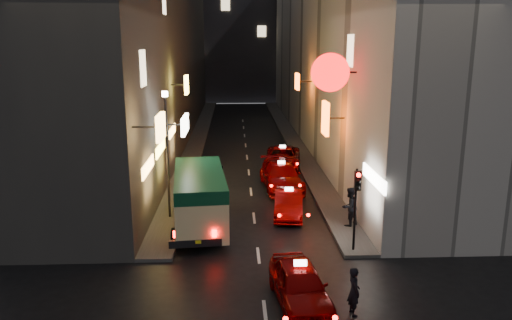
{
  "coord_description": "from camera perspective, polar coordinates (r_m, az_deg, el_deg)",
  "views": [
    {
      "loc": [
        -0.94,
        -10.7,
        8.67
      ],
      "look_at": [
        0.1,
        13.0,
        3.01
      ],
      "focal_mm": 35.0,
      "sensor_mm": 36.0,
      "label": 1
    }
  ],
  "objects": [
    {
      "name": "pedestrian_sidewalk",
      "position": [
        23.94,
        10.65,
        -4.98
      ],
      "size": [
        0.94,
        0.87,
        2.11
      ],
      "primitive_type": "imported",
      "rotation": [
        0.0,
        0.0,
        3.77
      ],
      "color": "black",
      "rests_on": "sidewalk_right"
    },
    {
      "name": "minibus",
      "position": [
        23.54,
        -6.45,
        -3.78
      ],
      "size": [
        2.85,
        6.6,
        2.76
      ],
      "color": "beige",
      "rests_on": "ground"
    },
    {
      "name": "traffic_light",
      "position": [
        20.68,
        11.45,
        -3.67
      ],
      "size": [
        0.26,
        0.43,
        3.5
      ],
      "color": "black",
      "rests_on": "sidewalk_right"
    },
    {
      "name": "taxi_far",
      "position": [
        34.91,
        3.04,
        0.46
      ],
      "size": [
        2.87,
        5.53,
        1.85
      ],
      "color": "#790101",
      "rests_on": "ground"
    },
    {
      "name": "taxi_second",
      "position": [
        25.44,
        3.77,
        -4.71
      ],
      "size": [
        2.52,
        5.0,
        1.7
      ],
      "color": "#790101",
      "rests_on": "ground"
    },
    {
      "name": "sidewalk_right",
      "position": [
        45.81,
        4.04,
        2.59
      ],
      "size": [
        1.5,
        52.0,
        0.15
      ],
      "primitive_type": "cube",
      "color": "#494643",
      "rests_on": "ground"
    },
    {
      "name": "sidewalk_left",
      "position": [
        45.64,
        -6.63,
        2.49
      ],
      "size": [
        1.5,
        52.0,
        0.15
      ],
      "primitive_type": "cube",
      "color": "#494643",
      "rests_on": "ground"
    },
    {
      "name": "building_left",
      "position": [
        45.25,
        -11.82,
        13.58
      ],
      "size": [
        7.65,
        52.0,
        18.0
      ],
      "color": "#353330",
      "rests_on": "ground"
    },
    {
      "name": "pedestrian_crossing",
      "position": [
        16.87,
        11.14,
        -14.18
      ],
      "size": [
        0.48,
        0.66,
        1.85
      ],
      "primitive_type": "imported",
      "rotation": [
        0.0,
        0.0,
        1.73
      ],
      "color": "black",
      "rests_on": "ground"
    },
    {
      "name": "lamp_post",
      "position": [
        24.43,
        -10.13,
        1.53
      ],
      "size": [
        0.28,
        0.28,
        6.22
      ],
      "color": "black",
      "rests_on": "sidewalk_left"
    },
    {
      "name": "building_right",
      "position": [
        45.58,
        9.06,
        13.69
      ],
      "size": [
        8.22,
        52.14,
        18.0
      ],
      "color": "beige",
      "rests_on": "ground"
    },
    {
      "name": "taxi_third",
      "position": [
        29.98,
        2.91,
        -1.61
      ],
      "size": [
        2.77,
        5.81,
        1.96
      ],
      "color": "#790101",
      "rests_on": "ground"
    },
    {
      "name": "taxi_near",
      "position": [
        17.28,
        5.04,
        -13.67
      ],
      "size": [
        2.63,
        5.32,
        1.8
      ],
      "color": "#790101",
      "rests_on": "ground"
    },
    {
      "name": "building_far",
      "position": [
        76.74,
        -1.87,
        15.17
      ],
      "size": [
        30.0,
        10.0,
        22.0
      ],
      "primitive_type": "cube",
      "color": "#2E2F33",
      "rests_on": "ground"
    }
  ]
}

